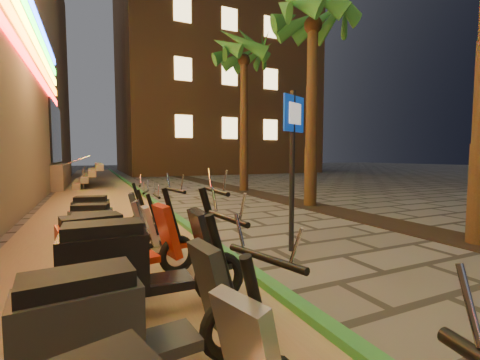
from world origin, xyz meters
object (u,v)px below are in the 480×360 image
pedestrian_sign (293,148)px  scooter_5 (123,324)px  scooter_6 (135,264)px  scooter_7 (115,246)px  scooter_8 (110,235)px  scooter_10 (104,214)px  scooter_9 (105,224)px

pedestrian_sign → scooter_5: bearing=-165.8°
scooter_5 → scooter_6: size_ratio=0.93×
pedestrian_sign → scooter_6: size_ratio=1.47×
scooter_7 → scooter_8: (-0.01, 0.94, -0.07)m
scooter_7 → scooter_10: (-0.04, 2.76, -0.06)m
scooter_5 → scooter_9: size_ratio=1.15×
scooter_8 → scooter_9: bearing=93.5°
scooter_9 → scooter_7: bearing=-71.5°
scooter_7 → scooter_10: 2.76m
scooter_7 → scooter_8: size_ratio=1.17×
scooter_9 → scooter_5: bearing=-73.5°
pedestrian_sign → scooter_5: 3.91m
scooter_7 → scooter_9: bearing=81.1°
scooter_5 → scooter_10: size_ratio=1.10×
scooter_5 → pedestrian_sign: bearing=33.0°
scooter_6 → scooter_10: 3.66m
pedestrian_sign → scooter_7: (-2.82, -0.38, -1.22)m
scooter_7 → scooter_9: 1.75m
scooter_6 → scooter_7: size_ratio=1.07×
scooter_7 → pedestrian_sign: bearing=-2.8°
scooter_7 → scooter_10: size_ratio=1.12×
scooter_6 → scooter_5: bearing=-99.9°
pedestrian_sign → scooter_9: 3.43m
pedestrian_sign → scooter_6: (-2.69, -1.28, -1.18)m
pedestrian_sign → scooter_7: bearing=163.1°
scooter_6 → scooter_9: scooter_6 is taller
pedestrian_sign → scooter_8: bearing=144.3°
pedestrian_sign → scooter_10: 3.93m
pedestrian_sign → scooter_10: size_ratio=1.75×
scooter_9 → scooter_10: size_ratio=0.96×
scooter_8 → scooter_5: bearing=-90.6°
scooter_6 → scooter_7: scooter_6 is taller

